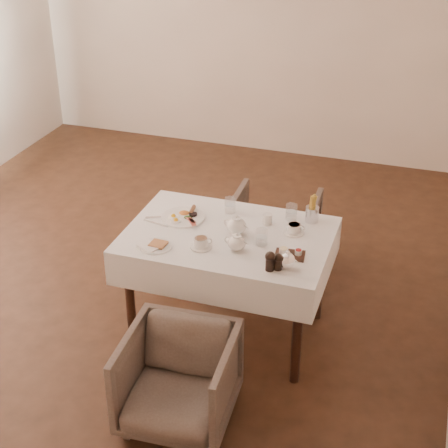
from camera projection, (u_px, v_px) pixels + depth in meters
name	position (u px, v px, depth m)	size (l,w,h in m)	color
table	(228.00, 250.00, 4.33)	(1.28, 0.88, 0.75)	black
armchair_near	(178.00, 380.00, 3.80)	(0.60, 0.62, 0.56)	#4F423A
armchair_far	(274.00, 232.00, 5.21)	(0.64, 0.65, 0.60)	#4F423A
breakfast_plate	(184.00, 216.00, 4.45)	(0.28, 0.28, 0.04)	white
side_plate	(154.00, 246.00, 4.13)	(0.21, 0.19, 0.02)	white
teapot_centre	(237.00, 225.00, 4.24)	(0.17, 0.13, 0.13)	white
teapot_front	(237.00, 242.00, 4.08)	(0.15, 0.11, 0.12)	white
creamer	(268.00, 219.00, 4.37)	(0.06, 0.06, 0.07)	white
teacup_near	(201.00, 243.00, 4.12)	(0.13, 0.13, 0.06)	white
teacup_far	(294.00, 229.00, 4.27)	(0.13, 0.13, 0.06)	white
glass_left	(230.00, 205.00, 4.51)	(0.07, 0.07, 0.10)	silver
glass_mid	(262.00, 237.00, 4.14)	(0.07, 0.07, 0.10)	silver
glass_right	(291.00, 212.00, 4.42)	(0.07, 0.07, 0.10)	silver
condiment_board	(290.00, 254.00, 4.04)	(0.19, 0.14, 0.04)	black
pepper_mill_left	(270.00, 261.00, 3.88)	(0.06, 0.06, 0.12)	black
pepper_mill_right	(278.00, 262.00, 3.89)	(0.05, 0.05, 0.10)	black
silver_pot	(287.00, 259.00, 3.90)	(0.11, 0.09, 0.12)	white
fries_cup	(312.00, 210.00, 4.38)	(0.09, 0.09, 0.18)	silver
cutlery_fork	(161.00, 217.00, 4.46)	(0.02, 0.20, 0.00)	silver
cutlery_knife	(156.00, 223.00, 4.39)	(0.01, 0.19, 0.00)	silver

